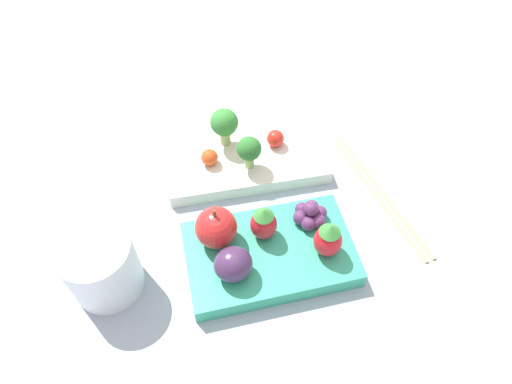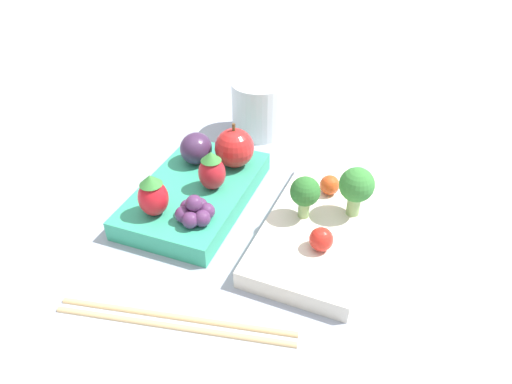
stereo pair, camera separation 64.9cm
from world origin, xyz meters
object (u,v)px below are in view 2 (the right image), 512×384
broccoli_floret_1 (305,192)px  strawberry_1 (153,195)px  bento_box_fruit (196,193)px  bento_box_savoury (321,225)px  drinking_cup (259,108)px  cherry_tomato_1 (321,239)px  chopsticks_pair (175,320)px  grape_cluster (195,211)px  cherry_tomato_0 (330,185)px  strawberry_0 (212,171)px  plum (196,148)px  broccoli_floret_0 (357,186)px  apple (234,148)px

broccoli_floret_1 → strawberry_1: bearing=-72.3°
bento_box_fruit → broccoli_floret_1: (0.01, 0.13, 0.04)m
bento_box_savoury → drinking_cup: 0.23m
cherry_tomato_1 → chopsticks_pair: (0.11, -0.10, -0.03)m
grape_cluster → cherry_tomato_0: bearing=126.7°
strawberry_0 → grape_cluster: size_ratio=1.13×
bento_box_fruit → broccoli_floret_1: broccoli_floret_1 is taller
plum → drinking_cup: 0.14m
cherry_tomato_1 → strawberry_0: bearing=-113.4°
strawberry_1 → plum: strawberry_1 is taller
bento_box_fruit → broccoli_floret_0: 0.18m
bento_box_fruit → drinking_cup: size_ratio=2.54×
grape_cluster → chopsticks_pair: (0.11, 0.02, -0.03)m
drinking_cup → broccoli_floret_0: bearing=42.0°
broccoli_floret_1 → strawberry_0: size_ratio=1.02×
plum → grape_cluster: size_ratio=1.00×
strawberry_1 → chopsticks_pair: bearing=33.4°
broccoli_floret_1 → grape_cluster: bearing=-66.8°
bento_box_fruit → cherry_tomato_1: bearing=70.0°
cherry_tomato_0 → cherry_tomato_1: 0.09m
broccoli_floret_1 → bento_box_savoury: bearing=91.5°
strawberry_1 → grape_cluster: strawberry_1 is taller
apple → broccoli_floret_0: bearing=72.5°
cherry_tomato_0 → strawberry_0: size_ratio=0.47×
strawberry_1 → cherry_tomato_1: bearing=90.8°
strawberry_0 → chopsticks_pair: 0.17m
drinking_cup → bento_box_savoury: bearing=33.6°
bento_box_fruit → apple: size_ratio=3.51×
cherry_tomato_0 → cherry_tomato_1: size_ratio=0.95×
bento_box_savoury → apple: (-0.06, -0.12, 0.04)m
chopsticks_pair → strawberry_0: bearing=-170.1°
broccoli_floret_0 → cherry_tomato_0: (-0.03, -0.03, -0.02)m
broccoli_floret_0 → strawberry_1: 0.20m
strawberry_0 → drinking_cup: size_ratio=0.61×
cherry_tomato_0 → strawberry_0: strawberry_0 is taller
plum → drinking_cup: size_ratio=0.54×
broccoli_floret_1 → drinking_cup: bearing=-150.7°
grape_cluster → strawberry_0: bearing=-176.3°
broccoli_floret_0 → apple: size_ratio=1.00×
plum → chopsticks_pair: size_ratio=0.19×
bento_box_savoury → broccoli_floret_0: size_ratio=3.94×
cherry_tomato_0 → chopsticks_pair: bearing=-26.0°
cherry_tomato_1 → apple: bearing=-131.1°
cherry_tomato_1 → plum: (-0.10, -0.17, 0.01)m
bento_box_fruit → broccoli_floret_0: size_ratio=3.51×
cherry_tomato_1 → chopsticks_pair: bearing=-44.2°
broccoli_floret_0 → apple: (-0.05, -0.15, -0.01)m
broccoli_floret_0 → chopsticks_pair: broccoli_floret_0 is taller
grape_cluster → chopsticks_pair: bearing=13.1°
broccoli_floret_1 → cherry_tomato_0: size_ratio=2.14×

